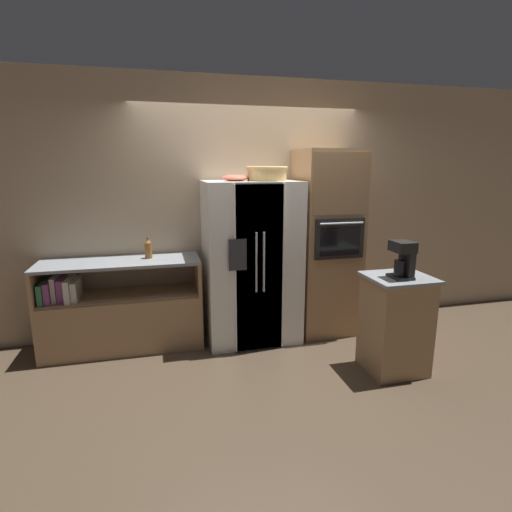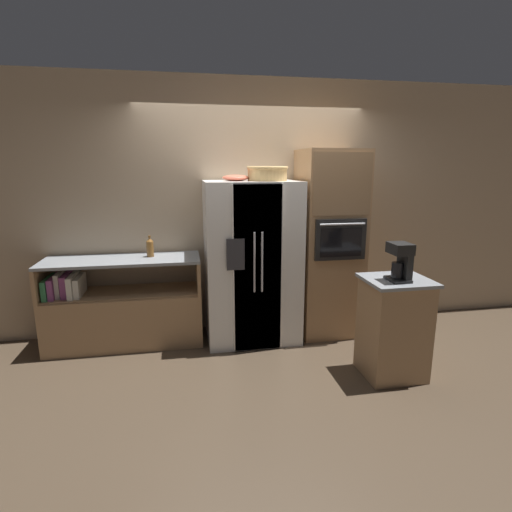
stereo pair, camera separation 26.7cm
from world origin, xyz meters
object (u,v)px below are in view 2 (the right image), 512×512
at_px(fruit_bowl, 236,178).
at_px(bottle_tall, 150,247).
at_px(wicker_basket, 267,173).
at_px(wall_oven, 329,244).
at_px(refrigerator, 252,262).
at_px(coffee_maker, 401,260).

height_order(fruit_bowl, bottle_tall, fruit_bowl).
relative_size(wicker_basket, bottle_tall, 1.87).
bearing_deg(wall_oven, refrigerator, -177.63).
relative_size(fruit_bowl, bottle_tall, 1.22).
height_order(refrigerator, wall_oven, wall_oven).
xyz_separation_m(refrigerator, wicker_basket, (0.15, -0.05, 0.94)).
bearing_deg(wall_oven, wicker_basket, -173.07).
xyz_separation_m(refrigerator, coffee_maker, (1.10, -1.09, 0.23)).
relative_size(refrigerator, wall_oven, 0.84).
relative_size(wall_oven, bottle_tall, 9.07).
distance_m(wall_oven, bottle_tall, 1.94).
distance_m(wall_oven, wicker_basket, 1.06).
distance_m(wicker_basket, fruit_bowl, 0.33).
bearing_deg(fruit_bowl, wall_oven, 2.58).
relative_size(bottle_tall, coffee_maker, 0.68).
xyz_separation_m(fruit_bowl, coffee_maker, (1.27, -1.08, -0.66)).
relative_size(refrigerator, fruit_bowl, 6.25).
bearing_deg(fruit_bowl, refrigerator, 3.68).
bearing_deg(bottle_tall, wicker_basket, -8.55).
bearing_deg(wall_oven, coffee_maker, -78.59).
relative_size(wicker_basket, fruit_bowl, 1.53).
bearing_deg(fruit_bowl, wicker_basket, -7.21).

